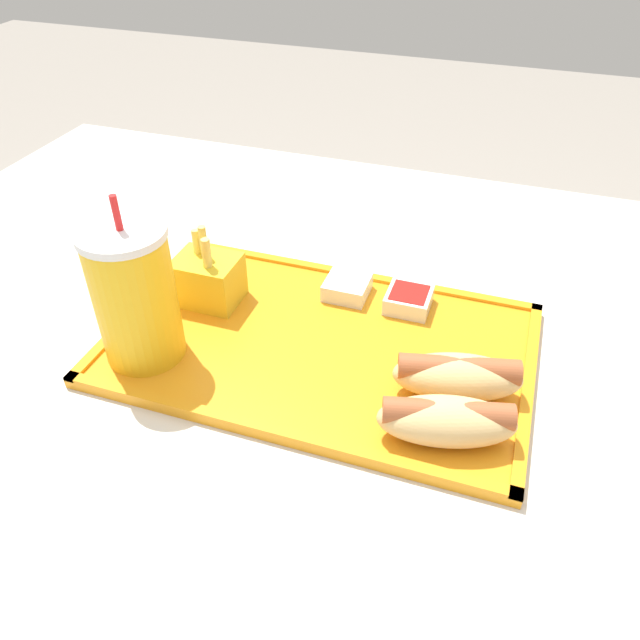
# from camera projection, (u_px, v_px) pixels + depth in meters

# --- Properties ---
(dining_table) EXTENTS (1.23, 1.02, 0.77)m
(dining_table) POSITION_uv_depth(u_px,v_px,m) (289.00, 548.00, 0.92)
(dining_table) COLOR beige
(dining_table) RESTS_ON ground_plane
(food_tray) EXTENTS (0.45, 0.29, 0.01)m
(food_tray) POSITION_uv_depth(u_px,v_px,m) (320.00, 345.00, 0.69)
(food_tray) COLOR orange
(food_tray) RESTS_ON dining_table
(soda_cup) EXTENTS (0.09, 0.09, 0.18)m
(soda_cup) POSITION_uv_depth(u_px,v_px,m) (135.00, 295.00, 0.62)
(soda_cup) COLOR gold
(soda_cup) RESTS_ON food_tray
(hot_dog_far) EXTENTS (0.13, 0.08, 0.05)m
(hot_dog_far) POSITION_uv_depth(u_px,v_px,m) (447.00, 420.00, 0.56)
(hot_dog_far) COLOR #DBB270
(hot_dog_far) RESTS_ON food_tray
(hot_dog_near) EXTENTS (0.13, 0.08, 0.05)m
(hot_dog_near) POSITION_uv_depth(u_px,v_px,m) (458.00, 375.00, 0.60)
(hot_dog_near) COLOR #DBB270
(hot_dog_near) RESTS_ON food_tray
(fries_carton) EXTENTS (0.07, 0.06, 0.09)m
(fries_carton) POSITION_uv_depth(u_px,v_px,m) (208.00, 278.00, 0.73)
(fries_carton) COLOR gold
(fries_carton) RESTS_ON food_tray
(sauce_cup_mayo) EXTENTS (0.05, 0.05, 0.02)m
(sauce_cup_mayo) POSITION_uv_depth(u_px,v_px,m) (347.00, 287.00, 0.75)
(sauce_cup_mayo) COLOR silver
(sauce_cup_mayo) RESTS_ON food_tray
(sauce_cup_ketchup) EXTENTS (0.05, 0.05, 0.02)m
(sauce_cup_ketchup) POSITION_uv_depth(u_px,v_px,m) (409.00, 299.00, 0.73)
(sauce_cup_ketchup) COLOR silver
(sauce_cup_ketchup) RESTS_ON food_tray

